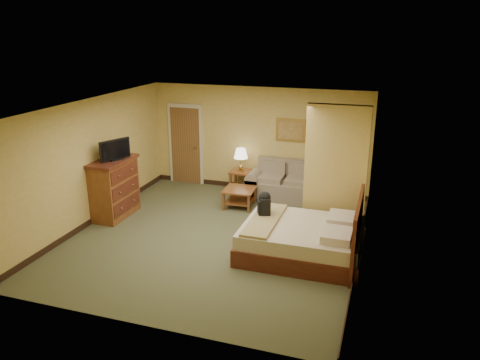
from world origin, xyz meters
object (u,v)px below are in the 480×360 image
at_px(bed, 305,239).
at_px(coffee_table, 239,194).
at_px(loveseat, 285,187).
at_px(dresser, 114,188).

bearing_deg(bed, coffee_table, 134.37).
bearing_deg(loveseat, bed, -70.27).
xyz_separation_m(loveseat, bed, (1.00, -2.79, 0.02)).
distance_m(coffee_table, dresser, 2.78).
xyz_separation_m(loveseat, coffee_table, (-0.88, -0.87, 0.02)).
height_order(coffee_table, dresser, dresser).
height_order(coffee_table, bed, bed).
bearing_deg(bed, dresser, 172.42).
relative_size(loveseat, coffee_table, 2.53).
bearing_deg(dresser, loveseat, 34.06).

